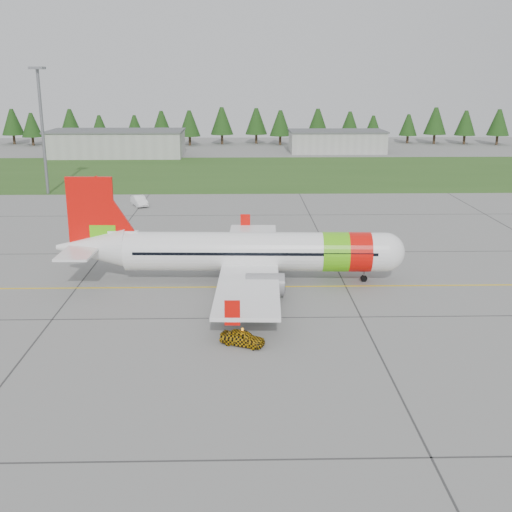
{
  "coord_description": "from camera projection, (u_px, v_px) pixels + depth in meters",
  "views": [
    {
      "loc": [
        0.33,
        -48.67,
        18.87
      ],
      "look_at": [
        1.6,
        6.78,
        3.32
      ],
      "focal_mm": 45.0,
      "sensor_mm": 36.0,
      "label": 1
    }
  ],
  "objects": [
    {
      "name": "treeline",
      "position": [
        240.0,
        127.0,
        183.43
      ],
      "size": [
        160.0,
        8.0,
        10.0
      ],
      "primitive_type": null,
      "color": "#1C3F14",
      "rests_on": "ground"
    },
    {
      "name": "floodlight_mast",
      "position": [
        43.0,
        133.0,
        104.37
      ],
      "size": [
        0.5,
        0.5,
        20.0
      ],
      "primitive_type": "cylinder",
      "color": "slate",
      "rests_on": "ground"
    },
    {
      "name": "ground",
      "position": [
        238.0,
        318.0,
        51.94
      ],
      "size": [
        320.0,
        320.0,
        0.0
      ],
      "primitive_type": "plane",
      "color": "gray",
      "rests_on": "ground"
    },
    {
      "name": "aircraft",
      "position": [
        247.0,
        252.0,
        60.62
      ],
      "size": [
        33.01,
        30.35,
        10.0
      ],
      "rotation": [
        0.0,
        0.0,
        -0.04
      ],
      "color": "white",
      "rests_on": "ground"
    },
    {
      "name": "hangar_west",
      "position": [
        117.0,
        144.0,
        156.36
      ],
      "size": [
        32.0,
        14.0,
        6.0
      ],
      "primitive_type": "cube",
      "color": "#A8A8A3",
      "rests_on": "ground"
    },
    {
      "name": "hangar_east",
      "position": [
        337.0,
        142.0,
        165.38
      ],
      "size": [
        24.0,
        12.0,
        5.2
      ],
      "primitive_type": "cube",
      "color": "#A8A8A3",
      "rests_on": "ground"
    },
    {
      "name": "taxi_guideline",
      "position": [
        239.0,
        287.0,
        59.64
      ],
      "size": [
        120.0,
        0.25,
        0.02
      ],
      "primitive_type": "cube",
      "color": "gold",
      "rests_on": "ground"
    },
    {
      "name": "follow_me_car",
      "position": [
        242.0,
        324.0,
        46.29
      ],
      "size": [
        1.57,
        1.68,
        3.31
      ],
      "primitive_type": "imported",
      "rotation": [
        0.0,
        0.0,
        1.15
      ],
      "color": "#DFA50C",
      "rests_on": "ground"
    },
    {
      "name": "grass_strip",
      "position": [
        240.0,
        172.0,
        130.87
      ],
      "size": [
        320.0,
        50.0,
        0.03
      ],
      "primitive_type": "cube",
      "color": "#30561E",
      "rests_on": "ground"
    },
    {
      "name": "service_van",
      "position": [
        139.0,
        190.0,
        96.43
      ],
      "size": [
        2.12,
        2.08,
        4.71
      ],
      "primitive_type": "imported",
      "rotation": [
        0.0,
        0.0,
        0.41
      ],
      "color": "white",
      "rests_on": "ground"
    }
  ]
}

